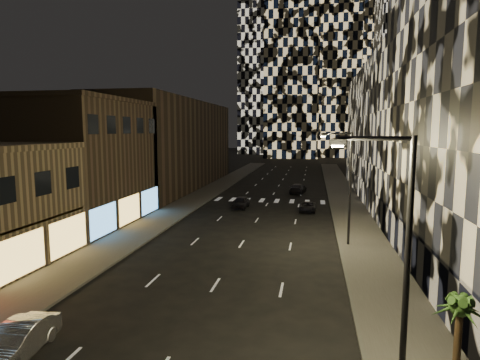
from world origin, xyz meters
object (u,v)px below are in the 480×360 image
at_px(streetlight_near, 399,259).
at_px(palm_tree, 460,314).
at_px(car_dark_oncoming, 298,188).
at_px(car_silver_parked, 18,341).
at_px(car_dark_midlane, 241,202).
at_px(car_dark_rightlane, 308,207).
at_px(streetlight_far, 347,180).

distance_m(streetlight_near, palm_tree, 3.18).
relative_size(car_dark_oncoming, palm_tree, 1.30).
bearing_deg(streetlight_near, car_silver_parked, 176.27).
height_order(car_silver_parked, palm_tree, palm_tree).
relative_size(streetlight_near, car_dark_midlane, 2.22).
height_order(car_dark_midlane, palm_tree, palm_tree).
height_order(car_dark_oncoming, palm_tree, palm_tree).
xyz_separation_m(streetlight_near, car_dark_rightlane, (-3.19, 33.51, -4.81)).
relative_size(car_dark_midlane, car_dark_rightlane, 1.05).
height_order(streetlight_far, car_silver_parked, streetlight_far).
bearing_deg(streetlight_near, streetlight_far, 90.00).
bearing_deg(car_dark_midlane, streetlight_near, -69.80).
bearing_deg(car_silver_parked, car_dark_oncoming, 72.61).
xyz_separation_m(streetlight_far, car_dark_midlane, (-11.17, 14.11, -4.66)).
height_order(streetlight_far, car_dark_rightlane, streetlight_far).
relative_size(streetlight_near, streetlight_far, 1.00).
xyz_separation_m(streetlight_near, palm_tree, (2.18, 1.01, -2.08)).
relative_size(streetlight_near, car_dark_oncoming, 1.83).
xyz_separation_m(streetlight_near, car_dark_oncoming, (-4.85, 47.09, -4.64)).
distance_m(streetlight_near, car_dark_rightlane, 34.00).
distance_m(car_silver_parked, palm_tree, 16.82).
xyz_separation_m(car_silver_parked, car_dark_midlane, (3.27, 33.17, -0.01)).
bearing_deg(car_dark_rightlane, streetlight_near, -81.97).
bearing_deg(streetlight_near, car_dark_midlane, 108.14).
bearing_deg(palm_tree, car_dark_rightlane, 99.39).
height_order(car_silver_parked, car_dark_rightlane, car_silver_parked).
distance_m(car_dark_oncoming, car_dark_rightlane, 13.69).
bearing_deg(car_silver_parked, streetlight_far, 47.19).
bearing_deg(streetlight_far, streetlight_near, -90.00).
relative_size(streetlight_far, car_silver_parked, 2.11).
xyz_separation_m(car_silver_parked, car_dark_oncoming, (9.59, 46.15, 0.01)).
bearing_deg(car_dark_rightlane, palm_tree, -78.02).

